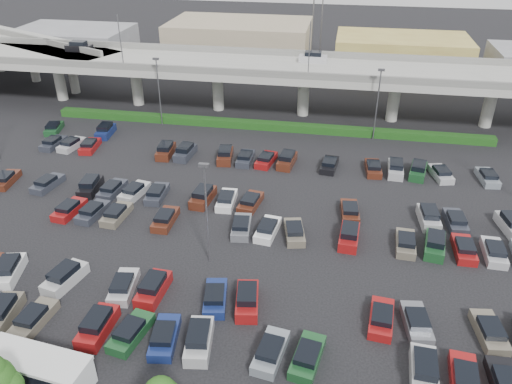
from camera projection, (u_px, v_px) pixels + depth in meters
The scene contains 8 objects.
ground at pixel (228, 216), 54.30m from camera, with size 280.00×280.00×0.00m, color black.
overpass at pixel (271, 71), 78.22m from camera, with size 150.00×13.00×15.80m.
on_ramp at pixel (13, 41), 95.67m from camera, with size 50.93×30.13×8.80m.
hedge at pixel (265, 125), 75.39m from camera, with size 66.00×1.60×1.10m, color #153A11.
shuttle_bus at pixel (37, 369), 34.65m from camera, with size 7.94×3.51×2.47m.
parked_cars at pixel (215, 231), 50.63m from camera, with size 63.18×41.69×1.67m.
light_poles at pixel (193, 154), 53.54m from camera, with size 66.90×48.38×10.30m.
distant_buildings at pixel (353, 49), 103.36m from camera, with size 138.00×24.00×9.00m.
Camera 1 is at (11.08, -44.59, 29.21)m, focal length 35.00 mm.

